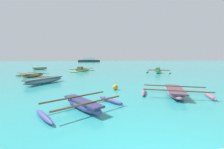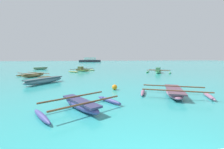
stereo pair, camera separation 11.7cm
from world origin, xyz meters
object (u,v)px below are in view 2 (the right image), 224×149
moored_boat_1 (33,75)px  moored_boat_2 (82,70)px  moored_boat_5 (81,104)px  mooring_buoy_0 (115,87)px  moored_boat_6 (174,92)px  distant_ferry (90,60)px  moored_boat_3 (44,80)px  moored_boat_4 (40,68)px  moored_boat_0 (158,71)px

moored_boat_1 → moored_boat_2: bearing=1.1°
moored_boat_5 → mooring_buoy_0: bearing=118.1°
moored_boat_6 → distant_ferry: 72.98m
moored_boat_3 → mooring_buoy_0: 6.23m
moored_boat_1 → moored_boat_2: moored_boat_2 is taller
moored_boat_3 → mooring_buoy_0: moored_boat_3 is taller
moored_boat_4 → mooring_buoy_0: (9.35, -19.84, -0.05)m
moored_boat_2 → distant_ferry: size_ratio=0.39×
moored_boat_4 → moored_boat_5: size_ratio=0.73×
moored_boat_2 → mooring_buoy_0: moored_boat_2 is taller
moored_boat_1 → moored_boat_6: size_ratio=1.06×
distant_ferry → moored_boat_1: bearing=-99.0°
moored_boat_6 → mooring_buoy_0: moored_boat_6 is taller
distant_ferry → moored_boat_0: bearing=-84.5°
moored_boat_0 → mooring_buoy_0: moored_boat_0 is taller
moored_boat_2 → moored_boat_5: moored_boat_2 is taller
moored_boat_4 → moored_boat_5: 24.31m
moored_boat_6 → distant_ferry: (-0.30, 72.97, 0.80)m
moored_boat_4 → moored_boat_6: 25.19m
moored_boat_4 → moored_boat_3: bearing=-106.7°
moored_boat_5 → moored_boat_6: bearing=74.1°
moored_boat_6 → distant_ferry: size_ratio=0.35×
moored_boat_3 → distant_ferry: (7.65, 67.20, 0.76)m
moored_boat_2 → moored_boat_4: (-7.38, 5.41, -0.02)m
moored_boat_0 → moored_boat_6: (-5.55, -11.73, -0.04)m
moored_boat_2 → moored_boat_6: moored_boat_2 is taller
moored_boat_5 → moored_boat_6: moored_boat_6 is taller
moored_boat_4 → distant_ferry: (11.91, 50.94, 0.78)m
moored_boat_5 → mooring_buoy_0: moored_boat_5 is taller
mooring_buoy_0 → distant_ferry: (2.56, 70.78, 0.84)m
moored_boat_1 → moored_boat_4: size_ratio=1.62×
moored_boat_1 → moored_boat_2: size_ratio=0.94×
moored_boat_3 → moored_boat_5: 7.55m
moored_boat_1 → moored_boat_3: 5.25m
moored_boat_3 → mooring_buoy_0: size_ratio=8.99×
moored_boat_0 → moored_boat_5: size_ratio=1.01×
moored_boat_2 → moored_boat_0: bearing=16.5°
moored_boat_1 → moored_boat_6: bearing=-93.8°
distant_ferry → moored_boat_2: bearing=-94.6°
moored_boat_2 → moored_boat_3: size_ratio=1.41×
distant_ferry → moored_boat_3: bearing=-96.5°
moored_boat_6 → moored_boat_3: bearing=80.7°
moored_boat_0 → distant_ferry: bearing=44.7°
moored_boat_1 → moored_boat_6: (10.14, -10.55, 0.01)m
moored_boat_1 → distant_ferry: 63.20m
moored_boat_3 → moored_boat_6: (7.95, -5.77, -0.04)m
moored_boat_5 → moored_boat_6: 5.17m
moored_boat_4 → moored_boat_5: bearing=-104.2°
moored_boat_3 → distant_ferry: bearing=33.5°
moored_boat_6 → mooring_buoy_0: bearing=79.2°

